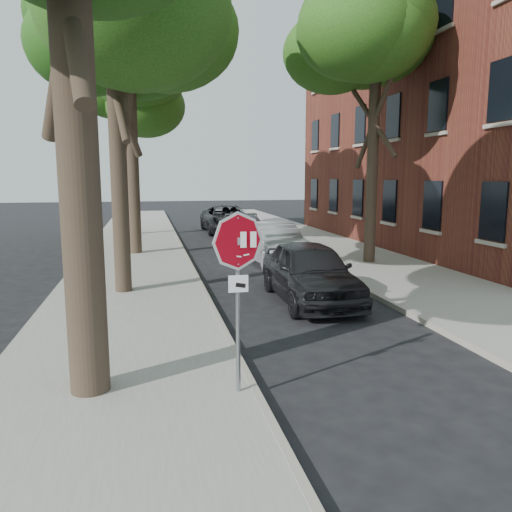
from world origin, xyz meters
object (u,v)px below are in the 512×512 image
Objects in this scene: stop_sign at (238,267)px; tree_mid_b at (128,51)px; car_d at (227,219)px; tree_far at (127,99)px; apartment_building at (500,77)px; tree_right at (374,59)px; car_c at (246,231)px; car_a at (310,272)px; car_b at (273,243)px.

tree_mid_b is (-1.72, 14.15, 6.05)m from stop_sign.
tree_mid_b is 1.84× the size of car_d.
stop_sign is at bearing -84.54° from tree_far.
tree_right is at bearing -154.13° from apartment_building.
tree_far is at bearing 141.55° from car_c.
stop_sign is at bearing -123.38° from tree_right.
car_a is at bearing -91.74° from car_d.
tree_right is at bearing -73.73° from car_d.
car_b is (5.02, -3.18, -7.24)m from tree_mid_b.
tree_mid_b is 11.54m from car_d.
car_b is 5.17m from car_c.
car_c is at bearing -90.08° from car_d.
apartment_building is 4.25× the size of car_c.
car_d is at bearing 81.34° from stop_sign.
tree_mid_b is 12.30m from car_a.
stop_sign is at bearing -96.81° from car_c.
stop_sign is at bearing -136.35° from apartment_building.
tree_far is (-2.02, 21.14, 5.26)m from stop_sign.
car_c is at bearing 119.37° from tree_right.
tree_right is at bearing -55.89° from car_c.
tree_right reaches higher than car_a.
car_a is at bearing -72.94° from tree_far.
tree_far reaches higher than car_c.
car_a is at bearing -62.73° from tree_mid_b.
tree_mid_b reaches higher than car_c.
tree_right is at bearing -51.66° from tree_far.
apartment_building is 16.25m from car_a.
stop_sign is 0.57× the size of car_a.
tree_far is at bearing 128.34° from tree_right.
car_b is (5.32, -10.17, -6.45)m from tree_far.
tree_mid_b is (-16.42, 0.12, 0.34)m from apartment_building.
tree_far is at bearing 95.46° from stop_sign.
tree_far is (-16.72, 7.11, -0.44)m from apartment_building.
car_a is (-3.84, -4.84, -6.44)m from tree_right.
car_c is (3.30, 16.14, -1.26)m from stop_sign.
car_d is (-0.01, 5.49, 0.09)m from car_c.
stop_sign reaches higher than car_d.
car_a is at bearing 61.82° from stop_sign.
tree_right is 1.96× the size of car_c.
apartment_building reaches higher than car_d.
apartment_building reaches higher than car_b.
car_d is at bearing 56.15° from tree_mid_b.
tree_mid_b is 1.11× the size of tree_far.
tree_right reaches higher than car_c.
apartment_building reaches higher than stop_sign.
stop_sign is 0.57× the size of car_b.
tree_far is at bearing 113.43° from car_b.
stop_sign is 11.52m from car_b.
car_b is 0.97× the size of car_c.
car_c is at bearing 21.62° from tree_mid_b.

